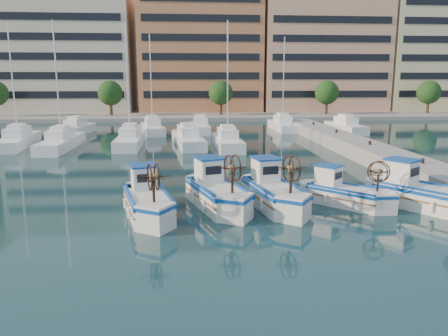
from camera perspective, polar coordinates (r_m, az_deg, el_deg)
ground at (r=20.61m, az=-0.27°, el=-6.34°), size 300.00×300.00×0.00m
quay at (r=31.67m, az=22.65°, el=0.19°), size 3.00×60.00×1.20m
waterfront at (r=85.42m, az=2.58°, el=14.65°), size 180.00×40.00×25.60m
yacht_marina at (r=47.64m, az=-6.82°, el=4.40°), size 38.70×23.08×11.50m
fishing_boat_a at (r=20.94m, az=-9.97°, el=-3.99°), size 2.83×4.69×2.84m
fishing_boat_b at (r=21.94m, az=-1.00°, el=-2.99°), size 3.21×4.94×2.99m
fishing_boat_c at (r=22.13m, az=6.46°, el=-2.96°), size 2.78×4.89×2.97m
fishing_boat_d at (r=23.11m, az=15.41°, el=-3.02°), size 3.81×3.88×2.49m
fishing_boat_e at (r=23.81m, az=24.40°, el=-2.89°), size 4.28×4.82×2.98m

